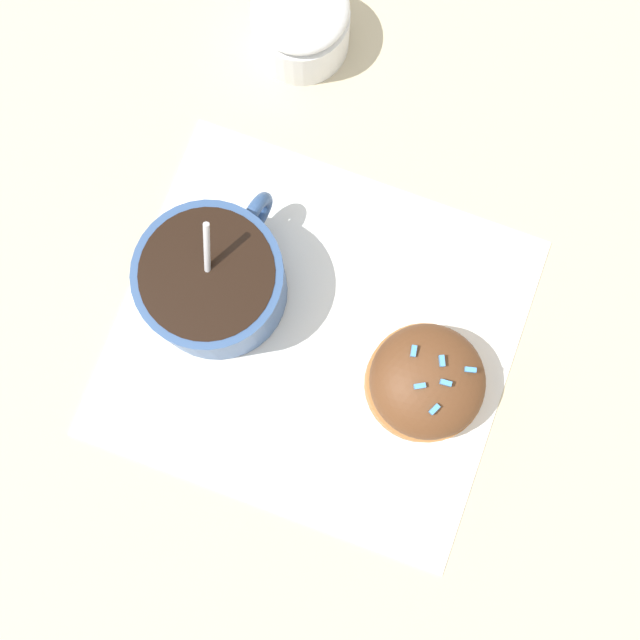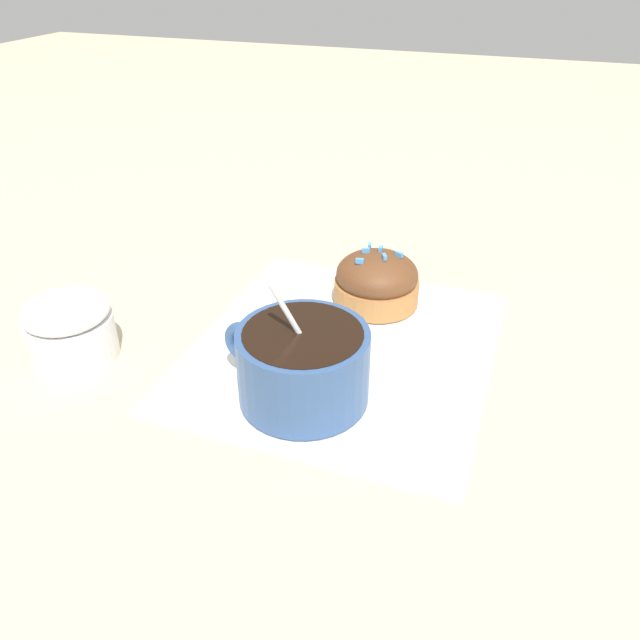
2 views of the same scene
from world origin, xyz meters
The scene contains 5 objects.
ground_plane centered at (0.00, 0.00, 0.00)m, with size 3.00×3.00×0.00m, color #C6B793.
paper_napkin centered at (0.00, 0.00, 0.00)m, with size 0.27×0.24×0.00m.
coffee_cup centered at (0.07, -0.01, 0.03)m, with size 0.10×0.12×0.09m.
frosted_pastry centered at (-0.08, 0.01, 0.03)m, with size 0.08×0.08×0.05m.
sugar_bowl centered at (0.08, -0.20, 0.03)m, with size 0.07×0.07×0.06m.
Camera 1 is at (-0.03, 0.07, 0.51)m, focal length 42.00 mm.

